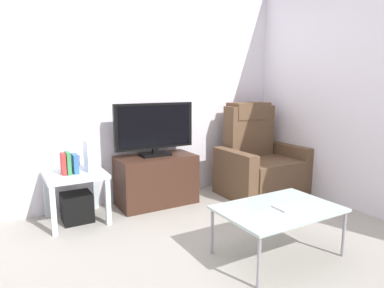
# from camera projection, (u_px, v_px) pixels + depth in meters

# --- Properties ---
(ground_plane) EXTENTS (6.40, 6.40, 0.00)m
(ground_plane) POSITION_uv_depth(u_px,v_px,m) (183.00, 235.00, 2.94)
(ground_plane) COLOR #9E998E
(wall_back) EXTENTS (6.40, 0.06, 2.60)m
(wall_back) POSITION_uv_depth(u_px,v_px,m) (133.00, 84.00, 3.67)
(wall_back) COLOR silver
(wall_back) RESTS_ON ground
(wall_side) EXTENTS (0.06, 4.48, 2.60)m
(wall_side) POSITION_uv_depth(u_px,v_px,m) (335.00, 84.00, 3.63)
(wall_side) COLOR silver
(wall_side) RESTS_ON ground
(tv_stand) EXTENTS (0.84, 0.44, 0.54)m
(tv_stand) POSITION_uv_depth(u_px,v_px,m) (156.00, 180.00, 3.67)
(tv_stand) COLOR #3D2319
(tv_stand) RESTS_ON ground
(television) EXTENTS (0.89, 0.20, 0.57)m
(television) POSITION_uv_depth(u_px,v_px,m) (155.00, 128.00, 3.59)
(television) COLOR black
(television) RESTS_ON tv_stand
(recliner_armchair) EXTENTS (0.98, 0.78, 1.08)m
(recliner_armchair) POSITION_uv_depth(u_px,v_px,m) (259.00, 162.00, 4.06)
(recliner_armchair) COLOR brown
(recliner_armchair) RESTS_ON ground
(side_table) EXTENTS (0.54, 0.54, 0.48)m
(side_table) POSITION_uv_depth(u_px,v_px,m) (75.00, 180.00, 3.18)
(side_table) COLOR silver
(side_table) RESTS_ON ground
(subwoofer_box) EXTENTS (0.27, 0.27, 0.27)m
(subwoofer_box) POSITION_uv_depth(u_px,v_px,m) (77.00, 207.00, 3.23)
(subwoofer_box) COLOR black
(subwoofer_box) RESTS_ON ground
(book_leftmost) EXTENTS (0.04, 0.12, 0.20)m
(book_leftmost) POSITION_uv_depth(u_px,v_px,m) (63.00, 164.00, 3.08)
(book_leftmost) COLOR red
(book_leftmost) RESTS_ON side_table
(book_middle) EXTENTS (0.03, 0.14, 0.21)m
(book_middle) POSITION_uv_depth(u_px,v_px,m) (68.00, 163.00, 3.10)
(book_middle) COLOR #388C4C
(book_middle) RESTS_ON side_table
(book_rightmost) EXTENTS (0.04, 0.14, 0.18)m
(book_rightmost) POSITION_uv_depth(u_px,v_px,m) (75.00, 164.00, 3.14)
(book_rightmost) COLOR #3366B2
(book_rightmost) RESTS_ON side_table
(game_console) EXTENTS (0.07, 0.20, 0.29)m
(game_console) POSITION_uv_depth(u_px,v_px,m) (89.00, 156.00, 3.22)
(game_console) COLOR white
(game_console) RESTS_ON side_table
(coffee_table) EXTENTS (0.90, 0.60, 0.38)m
(coffee_table) POSITION_uv_depth(u_px,v_px,m) (278.00, 210.00, 2.54)
(coffee_table) COLOR #B2C6C1
(coffee_table) RESTS_ON ground
(cell_phone) EXTENTS (0.08, 0.15, 0.01)m
(cell_phone) POSITION_uv_depth(u_px,v_px,m) (281.00, 208.00, 2.50)
(cell_phone) COLOR #B7B7BC
(cell_phone) RESTS_ON coffee_table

